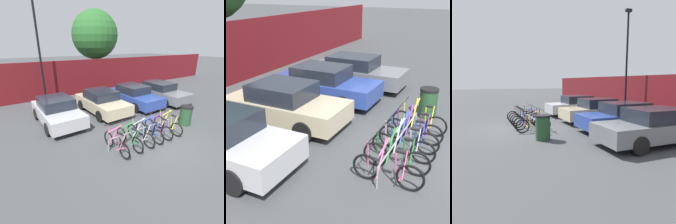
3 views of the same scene
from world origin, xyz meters
The scene contains 15 objects.
ground_plane centered at (0.00, 0.00, 0.00)m, with size 120.00×120.00×0.00m, color #424447.
hoarding_wall centered at (0.00, 9.50, 1.41)m, with size 36.00×0.16×2.83m, color maroon.
bike_rack centered at (-0.38, 0.68, 0.49)m, with size 3.60×0.04×0.57m.
bicycle_pink centered at (-1.91, 0.53, 0.38)m, with size 0.68×1.71×1.05m.
bicycle_green centered at (-1.25, 0.53, 0.38)m, with size 0.68×1.71×1.05m.
bicycle_silver centered at (-0.63, 0.53, 0.38)m, with size 0.68×1.71×1.05m.
bicycle_blue centered at (-0.10, 0.53, 0.38)m, with size 0.68×1.71×1.05m.
bicycle_purple centered at (0.48, 0.53, 0.38)m, with size 0.68×1.71×1.05m.
bicycle_yellow centered at (1.15, 0.53, 0.38)m, with size 0.68×1.71×1.05m.
car_silver centered at (-2.90, 4.58, 0.69)m, with size 1.91×4.01×1.40m.
car_beige centered at (-0.10, 4.60, 0.69)m, with size 1.91×4.05×1.40m.
car_blue centered at (2.47, 4.61, 0.69)m, with size 1.91×4.32×1.40m.
car_grey centered at (4.78, 4.28, 0.69)m, with size 1.91×4.48×1.40m.
lamp_post centered at (-2.48, 8.50, 4.12)m, with size 0.24×0.44×7.52m.
trash_bin centered at (2.61, 0.55, 0.52)m, with size 0.63×0.63×1.03m.
Camera 3 is at (11.08, -1.88, 2.39)m, focal length 35.00 mm.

